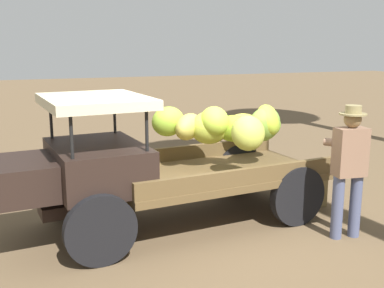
# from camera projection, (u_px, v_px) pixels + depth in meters

# --- Properties ---
(ground_plane) EXTENTS (60.00, 60.00, 0.00)m
(ground_plane) POSITION_uv_depth(u_px,v_px,m) (210.00, 224.00, 6.62)
(ground_plane) COLOR brown
(truck) EXTENTS (4.55, 2.04, 1.86)m
(truck) POSITION_uv_depth(u_px,v_px,m) (164.00, 159.00, 6.41)
(truck) COLOR black
(truck) RESTS_ON ground
(farmer) EXTENTS (0.52, 0.48, 1.75)m
(farmer) POSITION_uv_depth(u_px,v_px,m) (349.00, 164.00, 5.99)
(farmer) COLOR #4D5575
(farmer) RESTS_ON ground
(wooden_crate) EXTENTS (0.44, 0.56, 0.45)m
(wooden_crate) POSITION_uv_depth(u_px,v_px,m) (309.00, 189.00, 7.49)
(wooden_crate) COLOR olive
(wooden_crate) RESTS_ON ground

